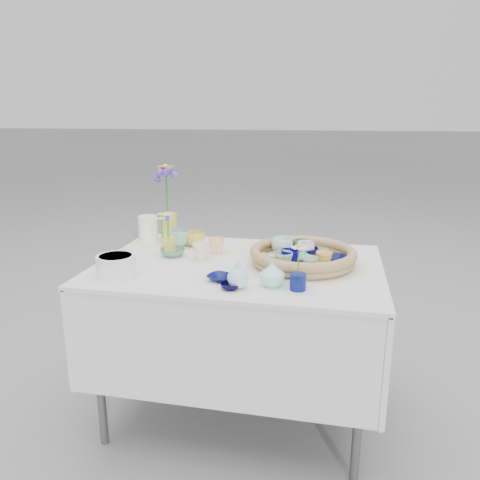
% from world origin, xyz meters
% --- Properties ---
extents(ground, '(80.00, 80.00, 0.00)m').
position_xyz_m(ground, '(0.00, 0.00, 0.00)').
color(ground, gray).
extents(display_table, '(1.26, 0.86, 0.77)m').
position_xyz_m(display_table, '(0.00, 0.00, 0.00)').
color(display_table, silver).
rests_on(display_table, ground).
extents(wicker_tray, '(0.47, 0.47, 0.08)m').
position_xyz_m(wicker_tray, '(0.28, 0.05, 0.80)').
color(wicker_tray, '#A17D4A').
rests_on(wicker_tray, display_table).
extents(tray_ceramic_0, '(0.13, 0.13, 0.03)m').
position_xyz_m(tray_ceramic_0, '(0.29, 0.14, 0.80)').
color(tray_ceramic_0, '#070863').
rests_on(tray_ceramic_0, wicker_tray).
extents(tray_ceramic_1, '(0.14, 0.14, 0.03)m').
position_xyz_m(tray_ceramic_1, '(0.42, 0.07, 0.80)').
color(tray_ceramic_1, '#000645').
rests_on(tray_ceramic_1, wicker_tray).
extents(tray_ceramic_2, '(0.09, 0.09, 0.07)m').
position_xyz_m(tray_ceramic_2, '(0.37, -0.02, 0.82)').
color(tray_ceramic_2, '#EFBE52').
rests_on(tray_ceramic_2, wicker_tray).
extents(tray_ceramic_3, '(0.15, 0.15, 0.03)m').
position_xyz_m(tray_ceramic_3, '(0.26, 0.03, 0.80)').
color(tray_ceramic_3, '#4E9C77').
rests_on(tray_ceramic_3, wicker_tray).
extents(tray_ceramic_4, '(0.10, 0.10, 0.07)m').
position_xyz_m(tray_ceramic_4, '(0.21, -0.09, 0.82)').
color(tray_ceramic_4, '#7BB982').
rests_on(tray_ceramic_4, wicker_tray).
extents(tray_ceramic_5, '(0.09, 0.09, 0.03)m').
position_xyz_m(tray_ceramic_5, '(0.16, 0.03, 0.80)').
color(tray_ceramic_5, '#91D2CD').
rests_on(tray_ceramic_5, wicker_tray).
extents(tray_ceramic_6, '(0.11, 0.11, 0.08)m').
position_xyz_m(tray_ceramic_6, '(0.18, 0.13, 0.82)').
color(tray_ceramic_6, silver).
rests_on(tray_ceramic_6, wicker_tray).
extents(tray_ceramic_7, '(0.10, 0.10, 0.07)m').
position_xyz_m(tray_ceramic_7, '(0.29, 0.13, 0.82)').
color(tray_ceramic_7, white).
rests_on(tray_ceramic_7, wicker_tray).
extents(tray_ceramic_8, '(0.09, 0.09, 0.02)m').
position_xyz_m(tray_ceramic_8, '(0.36, 0.23, 0.79)').
color(tray_ceramic_8, '#6A98C7').
rests_on(tray_ceramic_8, wicker_tray).
extents(tray_ceramic_9, '(0.11, 0.11, 0.07)m').
position_xyz_m(tray_ceramic_9, '(0.23, -0.05, 0.82)').
color(tray_ceramic_9, '#040070').
rests_on(tray_ceramic_9, wicker_tray).
extents(tray_ceramic_10, '(0.09, 0.09, 0.02)m').
position_xyz_m(tray_ceramic_10, '(0.11, 0.02, 0.79)').
color(tray_ceramic_10, '#EDC667').
rests_on(tray_ceramic_10, wicker_tray).
extents(tray_ceramic_11, '(0.07, 0.07, 0.06)m').
position_xyz_m(tray_ceramic_11, '(0.32, -0.09, 0.81)').
color(tray_ceramic_11, '#8DBCB1').
rests_on(tray_ceramic_11, wicker_tray).
extents(tray_ceramic_12, '(0.08, 0.08, 0.06)m').
position_xyz_m(tray_ceramic_12, '(0.26, 0.19, 0.81)').
color(tray_ceramic_12, '#389051').
rests_on(tray_ceramic_12, wicker_tray).
extents(loose_ceramic_0, '(0.11, 0.11, 0.07)m').
position_xyz_m(loose_ceramic_0, '(-0.27, 0.23, 0.80)').
color(loose_ceramic_0, gold).
rests_on(loose_ceramic_0, display_table).
extents(loose_ceramic_1, '(0.10, 0.10, 0.07)m').
position_xyz_m(loose_ceramic_1, '(-0.14, 0.14, 0.80)').
color(loose_ceramic_1, '#F9CA7B').
rests_on(loose_ceramic_1, display_table).
extents(loose_ceramic_2, '(0.12, 0.12, 0.04)m').
position_xyz_m(loose_ceramic_2, '(-0.33, 0.05, 0.78)').
color(loose_ceramic_2, '#467A60').
rests_on(loose_ceramic_2, display_table).
extents(loose_ceramic_3, '(0.10, 0.10, 0.08)m').
position_xyz_m(loose_ceramic_3, '(-0.18, 0.03, 0.80)').
color(loose_ceramic_3, '#F0E3CC').
rests_on(loose_ceramic_3, display_table).
extents(loose_ceramic_4, '(0.12, 0.12, 0.02)m').
position_xyz_m(loose_ceramic_4, '(-0.03, -0.23, 0.78)').
color(loose_ceramic_4, '#060F46').
rests_on(loose_ceramic_4, display_table).
extents(loose_ceramic_5, '(0.12, 0.12, 0.08)m').
position_xyz_m(loose_ceramic_5, '(-0.36, 0.23, 0.81)').
color(loose_ceramic_5, '#7EC2A0').
rests_on(loose_ceramic_5, display_table).
extents(loose_ceramic_6, '(0.09, 0.09, 0.02)m').
position_xyz_m(loose_ceramic_6, '(0.03, -0.31, 0.78)').
color(loose_ceramic_6, black).
rests_on(loose_ceramic_6, display_table).
extents(fluted_bowl, '(0.21, 0.21, 0.08)m').
position_xyz_m(fluted_bowl, '(-0.47, -0.25, 0.81)').
color(fluted_bowl, white).
rests_on(fluted_bowl, display_table).
extents(bud_vase_paleblue, '(0.11, 0.11, 0.13)m').
position_xyz_m(bud_vase_paleblue, '(0.06, -0.30, 0.83)').
color(bud_vase_paleblue, silver).
rests_on(bud_vase_paleblue, display_table).
extents(bud_vase_seafoam, '(0.12, 0.12, 0.10)m').
position_xyz_m(bud_vase_seafoam, '(0.18, -0.25, 0.82)').
color(bud_vase_seafoam, '#AEE7E2').
rests_on(bud_vase_seafoam, display_table).
extents(bud_vase_cobalt, '(0.07, 0.07, 0.06)m').
position_xyz_m(bud_vase_cobalt, '(0.29, -0.27, 0.80)').
color(bud_vase_cobalt, '#071157').
rests_on(bud_vase_cobalt, display_table).
extents(single_daisy, '(0.08, 0.08, 0.13)m').
position_xyz_m(single_daisy, '(0.29, -0.27, 0.88)').
color(single_daisy, white).
rests_on(single_daisy, bud_vase_cobalt).
extents(tall_vase_yellow, '(0.10, 0.10, 0.15)m').
position_xyz_m(tall_vase_yellow, '(-0.43, 0.29, 0.84)').
color(tall_vase_yellow, gold).
rests_on(tall_vase_yellow, display_table).
extents(gerbera, '(0.12, 0.12, 0.26)m').
position_xyz_m(gerbera, '(-0.44, 0.30, 1.04)').
color(gerbera, orange).
rests_on(gerbera, tall_vase_yellow).
extents(hydrangea, '(0.11, 0.11, 0.28)m').
position_xyz_m(hydrangea, '(-0.43, 0.27, 1.02)').
color(hydrangea, '#4C2E9B').
rests_on(hydrangea, tall_vase_yellow).
extents(white_pitcher, '(0.16, 0.13, 0.13)m').
position_xyz_m(white_pitcher, '(-0.55, 0.29, 0.83)').
color(white_pitcher, white).
rests_on(white_pitcher, display_table).
extents(daisy_cup, '(0.08, 0.08, 0.08)m').
position_xyz_m(daisy_cup, '(-0.37, 0.10, 0.80)').
color(daisy_cup, '#E6C747').
rests_on(daisy_cup, display_table).
extents(daisy_posy, '(0.09, 0.09, 0.13)m').
position_xyz_m(daisy_posy, '(-0.38, 0.09, 0.91)').
color(daisy_posy, white).
rests_on(daisy_posy, daisy_cup).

